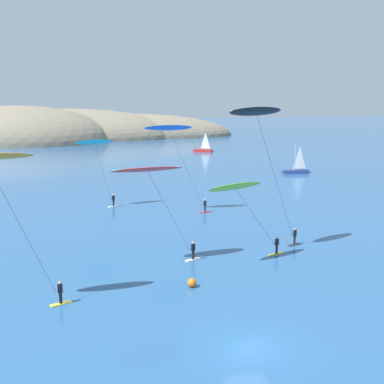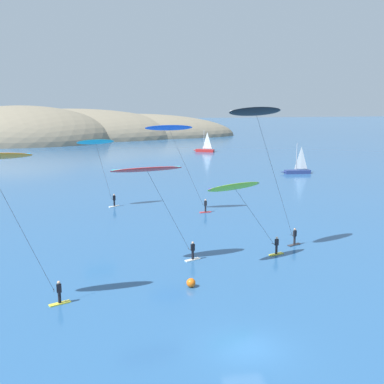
# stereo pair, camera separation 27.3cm
# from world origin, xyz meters

# --- Properties ---
(ground_plane) EXTENTS (600.00, 600.00, 0.00)m
(ground_plane) POSITION_xyz_m (0.00, 0.00, 0.00)
(ground_plane) COLOR #285689
(headland_island) EXTENTS (105.98, 55.49, 23.04)m
(headland_island) POSITION_xyz_m (-19.89, 146.93, 0.00)
(headland_island) COLOR #7A705B
(headland_island) RESTS_ON ground
(sailboat_near) EXTENTS (5.94, 1.75, 5.70)m
(sailboat_near) POSITION_xyz_m (28.01, 60.12, 0.64)
(sailboat_near) COLOR navy
(sailboat_near) RESTS_ON ground
(sailboat_far) EXTENTS (5.66, 3.70, 5.70)m
(sailboat_far) POSITION_xyz_m (18.46, 98.86, 0.64)
(sailboat_far) COLOR #B22323
(sailboat_far) RESTS_ON ground
(kitesurfer_black) EXTENTS (8.69, 4.37, 13.52)m
(kitesurfer_black) POSITION_xyz_m (5.74, 16.15, 12.14)
(kitesurfer_black) COLOR #2D2D33
(kitesurfer_black) RESTS_ON ground
(kitesurfer_cyan) EXTENTS (5.37, 2.39, 9.07)m
(kitesurfer_cyan) POSITION_xyz_m (-8.45, 37.88, 7.90)
(kitesurfer_cyan) COLOR silver
(kitesurfer_cyan) RESTS_ON ground
(kitesurfer_lime) EXTENTS (8.22, 4.14, 7.35)m
(kitesurfer_lime) POSITION_xyz_m (3.35, 13.83, 6.34)
(kitesurfer_lime) COLOR yellow
(kitesurfer_lime) RESTS_ON ground
(kitesurfer_blue) EXTENTS (8.23, 1.58, 11.08)m
(kitesurfer_blue) POSITION_xyz_m (0.41, 32.89, 9.95)
(kitesurfer_blue) COLOR red
(kitesurfer_blue) RESTS_ON ground
(kitesurfer_red) EXTENTS (7.96, 2.73, 8.75)m
(kitesurfer_red) POSITION_xyz_m (-4.02, 14.93, 7.92)
(kitesurfer_red) COLOR silver
(kitesurfer_red) RESTS_ON ground
(marker_buoy) EXTENTS (0.70, 0.70, 0.70)m
(marker_buoy) POSITION_xyz_m (-1.53, 9.59, 0.35)
(marker_buoy) COLOR orange
(marker_buoy) RESTS_ON ground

